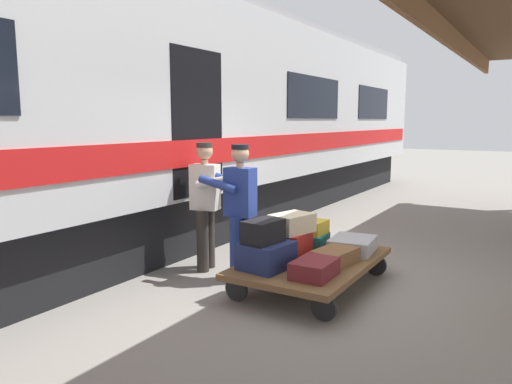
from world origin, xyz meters
TOP-DOWN VIEW (x-y plane):
  - ground_plane at (0.00, 0.00)m, footprint 60.00×60.00m
  - train_car at (3.72, 0.00)m, footprint 3.03×21.94m
  - luggage_cart at (0.39, 0.20)m, footprint 1.32×2.11m
  - suitcase_brown_leather at (0.10, 0.20)m, footprint 0.44×0.60m
  - suitcase_red_plastic at (0.69, 0.20)m, footprint 0.43×0.55m
  - suitcase_gray_aluminum at (0.10, -0.38)m, footprint 0.57×0.66m
  - suitcase_maroon_trunk at (0.10, 0.78)m, footprint 0.39×0.52m
  - suitcase_navy_fabric at (0.69, 0.78)m, footprint 0.54×0.60m
  - suitcase_teal_softside at (0.69, -0.38)m, footprint 0.48×0.49m
  - suitcase_cream_canvas at (0.66, 0.19)m, footprint 0.47×0.58m
  - suitcase_yellow_case at (0.68, -0.41)m, footprint 0.38×0.38m
  - suitcase_black_hardshell at (0.72, 0.79)m, footprint 0.36×0.49m
  - porter_in_overalls at (1.28, 0.43)m, footprint 0.67×0.44m
  - porter_by_door at (1.89, 0.28)m, footprint 0.72×0.53m

SIDE VIEW (x-z plane):
  - ground_plane at x=0.00m, z-range 0.00..0.00m
  - luggage_cart at x=0.39m, z-range 0.12..0.47m
  - suitcase_teal_softside at x=0.69m, z-range 0.34..0.50m
  - suitcase_brown_leather at x=0.10m, z-range 0.34..0.51m
  - suitcase_gray_aluminum at x=0.10m, z-range 0.34..0.52m
  - suitcase_maroon_trunk at x=0.10m, z-range 0.34..0.52m
  - suitcase_navy_fabric at x=0.69m, z-range 0.34..0.64m
  - suitcase_red_plastic at x=0.69m, z-range 0.34..0.64m
  - suitcase_yellow_case at x=0.68m, z-range 0.50..0.68m
  - suitcase_cream_canvas at x=0.66m, z-range 0.64..0.87m
  - suitcase_black_hardshell at x=0.72m, z-range 0.64..0.89m
  - porter_in_overalls at x=1.28m, z-range 0.07..1.78m
  - porter_by_door at x=1.89m, z-range 0.07..1.78m
  - train_car at x=3.72m, z-range 0.06..4.06m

